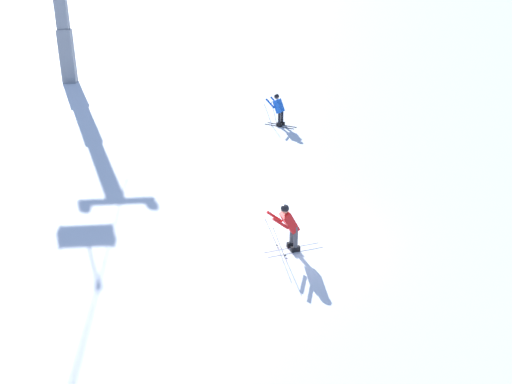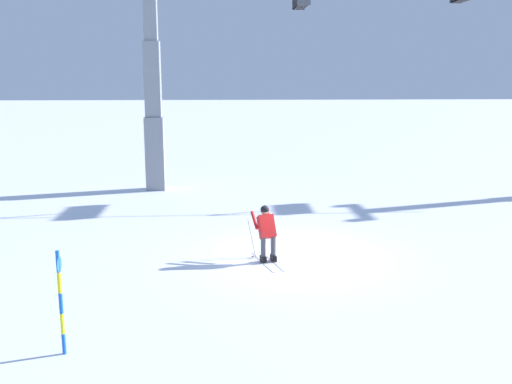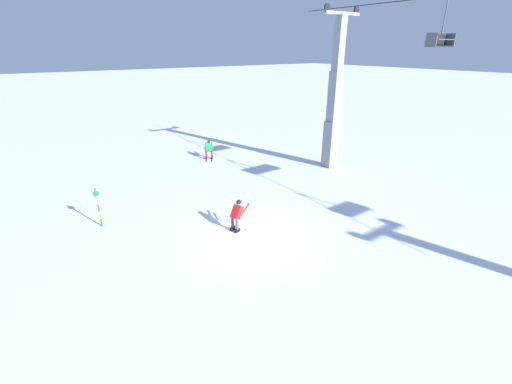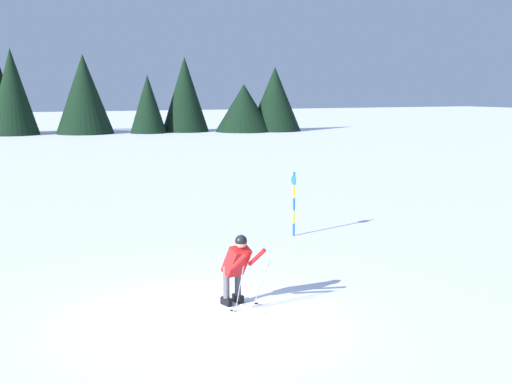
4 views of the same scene
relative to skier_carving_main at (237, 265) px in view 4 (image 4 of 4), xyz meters
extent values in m
plane|color=white|center=(0.90, 0.37, -0.88)|extent=(260.00, 260.00, 0.00)
cube|color=white|center=(-0.10, -0.20, -0.88)|extent=(0.54, 1.75, 0.01)
cube|color=black|center=(-0.10, -0.20, -0.79)|extent=(0.18, 0.30, 0.16)
cylinder|color=#4C4C51|center=(-0.10, -0.20, -0.37)|extent=(0.13, 0.13, 0.68)
cube|color=white|center=(0.19, -0.12, -0.88)|extent=(0.54, 1.75, 0.01)
cube|color=black|center=(0.19, -0.12, -0.79)|extent=(0.18, 0.30, 0.16)
cylinder|color=#4C4C51|center=(0.19, -0.12, -0.37)|extent=(0.13, 0.13, 0.68)
cube|color=red|center=(0.00, -0.01, 0.08)|extent=(0.54, 0.62, 0.68)
sphere|color=tan|center=(-0.03, 0.13, 0.49)|extent=(0.23, 0.23, 0.23)
sphere|color=black|center=(-0.03, 0.13, 0.52)|extent=(0.25, 0.25, 0.25)
cylinder|color=red|center=(-0.31, 0.29, 0.19)|extent=(0.21, 0.51, 0.45)
cylinder|color=gray|center=(-0.37, 0.33, -0.43)|extent=(0.25, 0.43, 1.18)
cylinder|color=black|center=(-0.37, 0.14, -0.83)|extent=(0.07, 0.07, 0.01)
cylinder|color=red|center=(0.13, 0.41, 0.19)|extent=(0.21, 0.51, 0.45)
cylinder|color=gray|center=(0.16, 0.46, -0.43)|extent=(0.02, 0.48, 1.18)
cylinder|color=black|center=(0.25, 0.31, -0.83)|extent=(0.07, 0.07, 0.01)
cylinder|color=blue|center=(-4.14, -5.17, -0.69)|extent=(0.07, 0.07, 0.39)
cylinder|color=yellow|center=(-4.14, -5.17, -0.30)|extent=(0.07, 0.07, 0.39)
cylinder|color=blue|center=(-4.14, -5.17, 0.10)|extent=(0.07, 0.07, 0.39)
cylinder|color=yellow|center=(-4.14, -5.17, 0.49)|extent=(0.07, 0.07, 0.39)
cylinder|color=blue|center=(-4.14, -5.17, 0.88)|extent=(0.07, 0.07, 0.39)
cylinder|color=blue|center=(-4.12, -5.17, 0.83)|extent=(0.02, 0.28, 0.28)
cone|color=black|center=(-27.01, -51.49, 2.62)|extent=(5.81, 5.81, 7.01)
cone|color=black|center=(-23.44, -51.91, 1.67)|extent=(6.29, 6.29, 5.12)
cone|color=black|center=(-17.65, -54.62, 3.13)|extent=(5.11, 5.11, 8.04)
cone|color=black|center=(-13.31, -53.92, 2.15)|extent=(3.83, 3.83, 6.07)
cone|color=black|center=(-7.10, -55.80, 3.18)|extent=(5.91, 5.91, 8.14)
cone|color=black|center=(-0.26, -56.95, 3.42)|extent=(5.01, 5.01, 8.61)
camera|label=1|loc=(-15.23, 2.45, 7.83)|focal=41.36mm
camera|label=2|loc=(-1.26, -14.78, 4.02)|focal=39.10mm
camera|label=3|loc=(12.28, -7.63, 7.17)|focal=24.20mm
camera|label=4|loc=(4.98, 11.47, 3.50)|focal=44.44mm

